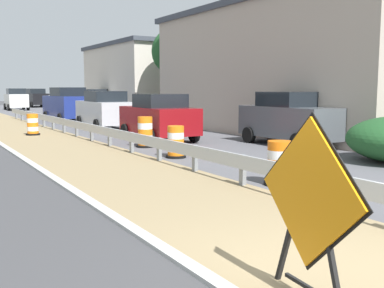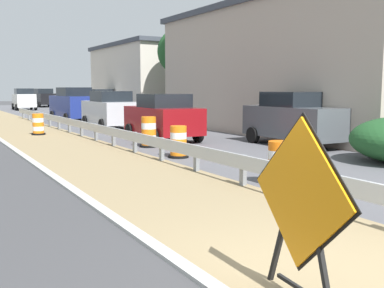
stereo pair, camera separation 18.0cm
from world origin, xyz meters
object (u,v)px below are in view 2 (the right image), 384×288
Objects in this scene: warning_sign_diamond at (300,201)px; car_trailing_near_lane at (293,119)px; traffic_barrel_far at (38,125)px; car_distant_b at (73,104)px; car_trailing_far_lane at (163,117)px; utility_pole_near at (384,16)px; car_distant_a at (101,103)px; car_lead_near_lane at (110,110)px; traffic_barrel_close at (178,143)px; traffic_barrel_nearest at (280,166)px; traffic_barrel_mid at (149,133)px; car_lead_far_lane at (24,99)px; car_distant_c at (73,100)px; car_mid_far_lane at (44,98)px.

warning_sign_diamond is 0.45× the size of car_trailing_near_lane.
warning_sign_diamond is 1.97× the size of traffic_barrel_far.
traffic_barrel_far is at bearing 151.65° from car_distant_b.
car_trailing_far_lane is (-3.51, 4.13, -0.05)m from car_trailing_near_lane.
utility_pole_near reaches higher than car_distant_b.
car_distant_a is (3.41, 17.66, 0.07)m from car_trailing_far_lane.
car_lead_near_lane is (5.41, 20.33, -0.03)m from warning_sign_diamond.
car_distant_a reaches higher than warning_sign_diamond.
traffic_barrel_nearest is at bearing -89.90° from traffic_barrel_close.
car_distant_b reaches higher than car_trailing_near_lane.
car_trailing_far_lane is (1.47, 1.77, 0.46)m from traffic_barrel_mid.
traffic_barrel_mid is 0.24× the size of car_distant_b.
traffic_barrel_mid is 0.26× the size of car_trailing_near_lane.
traffic_barrel_nearest is 1.01× the size of traffic_barrel_far.
car_trailing_far_lane reaches higher than traffic_barrel_nearest.
car_lead_near_lane is 6.39m from car_distant_b.
traffic_barrel_mid is 9.13m from utility_pole_near.
car_trailing_far_lane is at bearing 79.41° from traffic_barrel_nearest.
car_lead_far_lane is (1.78, 36.10, 0.63)m from traffic_barrel_close.
car_distant_a is at bearing 79.19° from traffic_barrel_nearest.
car_trailing_near_lane is 5.42m from car_trailing_far_lane.
car_distant_c reaches higher than traffic_barrel_nearest.
car_trailing_far_lane is (1.77, 4.63, 0.52)m from traffic_barrel_close.
car_trailing_near_lane is (4.98, -2.35, 0.51)m from traffic_barrel_mid.
car_trailing_near_lane is at bearing -2.05° from car_mid_far_lane.
car_distant_c is (-0.15, 7.64, 0.01)m from car_distant_a.
traffic_barrel_nearest is 40.94m from car_lead_far_lane.
car_lead_far_lane is at bearing -153.32° from car_distant_c.
car_mid_far_lane reaches higher than traffic_barrel_mid.
car_distant_b reaches higher than traffic_barrel_nearest.
car_trailing_near_lane reaches higher than traffic_barrel_nearest.
traffic_barrel_nearest is (3.59, 4.39, -0.60)m from warning_sign_diamond.
traffic_barrel_nearest is at bearing -8.34° from car_mid_far_lane.
car_trailing_far_lane reaches higher than traffic_barrel_close.
traffic_barrel_far is 0.23× the size of car_lead_far_lane.
car_lead_near_lane is 0.99× the size of car_distant_b.
car_trailing_near_lane is at bearing -138.49° from car_trailing_far_lane.
traffic_barrel_close is at bearing -105.11° from warning_sign_diamond.
warning_sign_diamond is 0.41× the size of car_mid_far_lane.
car_lead_far_lane is at bearing 97.25° from utility_pole_near.
warning_sign_diamond is at bearing -145.90° from utility_pole_near.
traffic_barrel_nearest is 16.06m from car_lead_near_lane.
car_lead_near_lane reaches higher than car_trailing_far_lane.
traffic_barrel_far is 0.21× the size of car_distant_b.
traffic_barrel_nearest is at bearing -123.09° from warning_sign_diamond.
car_distant_c is at bearing -177.72° from car_trailing_near_lane.
car_distant_c reaches higher than warning_sign_diamond.
car_distant_a is at bearing -99.35° from warning_sign_diamond.
car_distant_c is 32.43m from utility_pole_near.
car_distant_c is (5.02, 34.74, 0.61)m from traffic_barrel_nearest.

